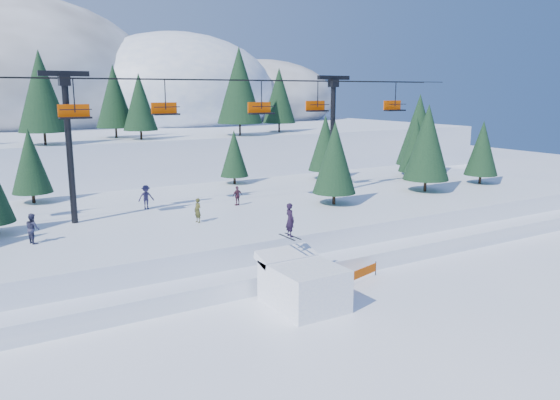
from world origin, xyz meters
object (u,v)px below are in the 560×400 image
jump_kicker (303,283)px  banner_far (416,247)px  banner_near (363,272)px  chairlift (216,119)px

jump_kicker → banner_far: jump_kicker is taller
jump_kicker → banner_near: size_ratio=1.97×
chairlift → banner_far: bearing=-49.5°
banner_far → banner_near: bearing=-160.9°
jump_kicker → chairlift: bearing=82.0°
banner_near → banner_far: bearing=19.1°
chairlift → banner_far: size_ratio=16.10×
jump_kicker → chairlift: 17.62m
jump_kicker → banner_near: 5.59m
chairlift → banner_near: chairlift is taller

